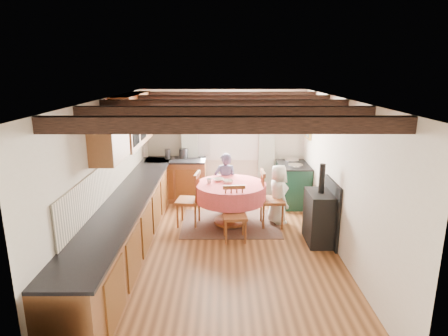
{
  "coord_description": "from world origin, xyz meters",
  "views": [
    {
      "loc": [
        -0.02,
        -5.62,
        2.83
      ],
      "look_at": [
        0.0,
        0.8,
        1.15
      ],
      "focal_mm": 30.52,
      "sensor_mm": 36.0,
      "label": 1
    }
  ],
  "objects_px": {
    "chair_left": "(188,199)",
    "aga_range": "(293,184)",
    "child_right": "(278,194)",
    "dining_table": "(231,204)",
    "cup": "(209,181)",
    "cast_iron_stove": "(320,204)",
    "child_far": "(225,183)",
    "chair_right": "(272,198)",
    "chair_near": "(235,214)"
  },
  "relations": [
    {
      "from": "chair_left",
      "to": "aga_range",
      "type": "distance_m",
      "value": 2.41
    },
    {
      "from": "aga_range",
      "to": "child_right",
      "type": "height_order",
      "value": "child_right"
    },
    {
      "from": "dining_table",
      "to": "cup",
      "type": "bearing_deg",
      "value": 176.37
    },
    {
      "from": "dining_table",
      "to": "cast_iron_stove",
      "type": "relative_size",
      "value": 0.96
    },
    {
      "from": "child_far",
      "to": "chair_right",
      "type": "bearing_deg",
      "value": 137.7
    },
    {
      "from": "chair_left",
      "to": "cast_iron_stove",
      "type": "distance_m",
      "value": 2.37
    },
    {
      "from": "chair_near",
      "to": "child_right",
      "type": "bearing_deg",
      "value": 38.51
    },
    {
      "from": "chair_near",
      "to": "cast_iron_stove",
      "type": "relative_size",
      "value": 0.69
    },
    {
      "from": "cast_iron_stove",
      "to": "child_right",
      "type": "height_order",
      "value": "cast_iron_stove"
    },
    {
      "from": "chair_near",
      "to": "chair_left",
      "type": "distance_m",
      "value": 1.08
    },
    {
      "from": "chair_left",
      "to": "child_right",
      "type": "bearing_deg",
      "value": 101.26
    },
    {
      "from": "chair_right",
      "to": "child_far",
      "type": "relative_size",
      "value": 0.86
    },
    {
      "from": "cast_iron_stove",
      "to": "cup",
      "type": "bearing_deg",
      "value": 156.35
    },
    {
      "from": "child_far",
      "to": "cup",
      "type": "distance_m",
      "value": 0.69
    },
    {
      "from": "dining_table",
      "to": "chair_near",
      "type": "relative_size",
      "value": 1.4
    },
    {
      "from": "dining_table",
      "to": "child_far",
      "type": "xyz_separation_m",
      "value": [
        -0.09,
        0.61,
        0.22
      ]
    },
    {
      "from": "child_right",
      "to": "dining_table",
      "type": "bearing_deg",
      "value": 76.51
    },
    {
      "from": "child_right",
      "to": "cup",
      "type": "bearing_deg",
      "value": 74.14
    },
    {
      "from": "dining_table",
      "to": "chair_right",
      "type": "distance_m",
      "value": 0.77
    },
    {
      "from": "chair_near",
      "to": "cast_iron_stove",
      "type": "bearing_deg",
      "value": -7.57
    },
    {
      "from": "chair_left",
      "to": "chair_near",
      "type": "bearing_deg",
      "value": 59.15
    },
    {
      "from": "child_right",
      "to": "cup",
      "type": "distance_m",
      "value": 1.31
    },
    {
      "from": "cup",
      "to": "dining_table",
      "type": "bearing_deg",
      "value": -3.63
    },
    {
      "from": "aga_range",
      "to": "chair_right",
      "type": "bearing_deg",
      "value": -116.82
    },
    {
      "from": "dining_table",
      "to": "chair_left",
      "type": "height_order",
      "value": "chair_left"
    },
    {
      "from": "dining_table",
      "to": "child_far",
      "type": "distance_m",
      "value": 0.65
    },
    {
      "from": "chair_near",
      "to": "cast_iron_stove",
      "type": "distance_m",
      "value": 1.42
    },
    {
      "from": "chair_left",
      "to": "cup",
      "type": "distance_m",
      "value": 0.51
    },
    {
      "from": "dining_table",
      "to": "chair_right",
      "type": "bearing_deg",
      "value": -5.27
    },
    {
      "from": "chair_right",
      "to": "cast_iron_stove",
      "type": "distance_m",
      "value": 1.01
    },
    {
      "from": "chair_right",
      "to": "aga_range",
      "type": "relative_size",
      "value": 1.08
    },
    {
      "from": "cast_iron_stove",
      "to": "dining_table",
      "type": "bearing_deg",
      "value": 151.66
    },
    {
      "from": "dining_table",
      "to": "chair_near",
      "type": "height_order",
      "value": "chair_near"
    },
    {
      "from": "chair_right",
      "to": "child_right",
      "type": "height_order",
      "value": "child_right"
    },
    {
      "from": "aga_range",
      "to": "child_right",
      "type": "distance_m",
      "value": 1.13
    },
    {
      "from": "aga_range",
      "to": "child_far",
      "type": "bearing_deg",
      "value": -161.45
    },
    {
      "from": "chair_left",
      "to": "cup",
      "type": "height_order",
      "value": "chair_left"
    },
    {
      "from": "child_far",
      "to": "cast_iron_stove",
      "type": "bearing_deg",
      "value": 134.22
    },
    {
      "from": "chair_near",
      "to": "chair_left",
      "type": "bearing_deg",
      "value": 136.8
    },
    {
      "from": "child_right",
      "to": "chair_right",
      "type": "bearing_deg",
      "value": 118.67
    },
    {
      "from": "dining_table",
      "to": "aga_range",
      "type": "bearing_deg",
      "value": 39.0
    },
    {
      "from": "child_far",
      "to": "cup",
      "type": "relative_size",
      "value": 12.46
    },
    {
      "from": "aga_range",
      "to": "cup",
      "type": "xyz_separation_m",
      "value": [
        -1.74,
        -1.07,
        0.38
      ]
    },
    {
      "from": "chair_near",
      "to": "cup",
      "type": "relative_size",
      "value": 9.44
    },
    {
      "from": "chair_left",
      "to": "cast_iron_stove",
      "type": "xyz_separation_m",
      "value": [
        2.24,
        -0.75,
        0.17
      ]
    },
    {
      "from": "dining_table",
      "to": "chair_left",
      "type": "distance_m",
      "value": 0.79
    },
    {
      "from": "child_far",
      "to": "aga_range",
      "type": "bearing_deg",
      "value": -165.26
    },
    {
      "from": "chair_near",
      "to": "chair_left",
      "type": "height_order",
      "value": "chair_left"
    },
    {
      "from": "chair_near",
      "to": "cup",
      "type": "bearing_deg",
      "value": 117.15
    },
    {
      "from": "cast_iron_stove",
      "to": "child_right",
      "type": "xyz_separation_m",
      "value": [
        -0.57,
        0.85,
        -0.12
      ]
    }
  ]
}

